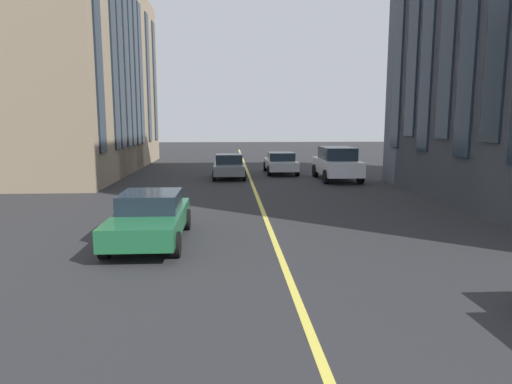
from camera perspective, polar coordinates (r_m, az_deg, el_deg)
name	(u,v)px	position (r m, az deg, el deg)	size (l,w,h in m)	color
lane_centre_line	(269,227)	(14.42, 1.64, -4.40)	(80.00, 0.16, 0.01)	#D8C64C
car_white_parked_a	(337,163)	(26.17, 10.16, 3.60)	(4.70, 2.14, 1.88)	silver
car_silver_mid	(281,163)	(29.12, 3.13, 3.72)	(4.40, 1.95, 1.37)	#B7BABF
car_green_parked_b	(150,217)	(12.85, -13.22, -3.09)	(4.40, 1.95, 1.37)	#1E6038
car_grey_near	(229,166)	(26.80, -3.40, 3.27)	(3.90, 1.89, 1.40)	slate
building_left_near	(53,77)	(35.90, -24.22, 13.05)	(15.53, 12.29, 12.80)	gray
building_left_far	(31,68)	(29.85, -26.53, 13.78)	(12.30, 10.24, 12.67)	gray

